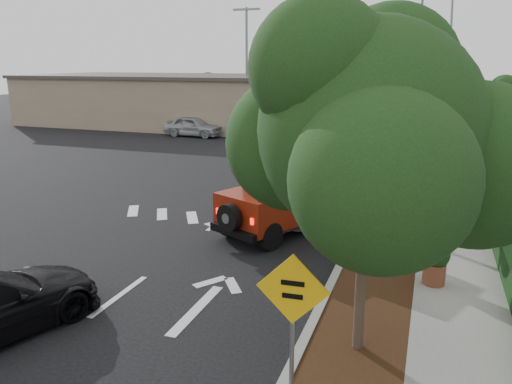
% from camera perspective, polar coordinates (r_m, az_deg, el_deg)
% --- Properties ---
extents(ground, '(120.00, 120.00, 0.00)m').
position_cam_1_polar(ground, '(12.35, -15.36, -11.38)').
color(ground, black).
rests_on(ground, ground).
extents(curb, '(0.20, 70.00, 0.15)m').
position_cam_1_polar(curb, '(21.73, 13.65, 0.35)').
color(curb, '#9E9B93').
rests_on(curb, ground).
extents(planting_strip, '(1.80, 70.00, 0.12)m').
position_cam_1_polar(planting_strip, '(21.66, 16.27, 0.08)').
color(planting_strip, black).
rests_on(planting_strip, ground).
extents(sidewalk, '(2.00, 70.00, 0.12)m').
position_cam_1_polar(sidewalk, '(21.66, 21.28, -0.34)').
color(sidewalk, gray).
rests_on(sidewalk, ground).
extents(hedge, '(0.80, 70.00, 0.80)m').
position_cam_1_polar(hedge, '(21.69, 25.05, 0.21)').
color(hedge, black).
rests_on(hedge, ground).
extents(commercial_building, '(22.00, 12.00, 4.00)m').
position_cam_1_polar(commercial_building, '(45.18, -10.77, 10.29)').
color(commercial_building, '#85715C').
rests_on(commercial_building, ground).
extents(transmission_tower, '(7.00, 4.00, 28.00)m').
position_cam_1_polar(transmission_tower, '(57.24, 19.01, 8.64)').
color(transmission_tower, slate).
rests_on(transmission_tower, ground).
extents(street_tree_near, '(3.80, 3.80, 5.92)m').
position_cam_1_polar(street_tree_near, '(10.07, 11.45, -17.52)').
color(street_tree_near, black).
rests_on(street_tree_near, ground).
extents(street_tree_mid, '(3.20, 3.20, 5.32)m').
position_cam_1_polar(street_tree_mid, '(16.41, 15.02, -4.71)').
color(street_tree_mid, black).
rests_on(street_tree_mid, ground).
extents(street_tree_far, '(3.40, 3.40, 5.62)m').
position_cam_1_polar(street_tree_far, '(22.65, 16.42, 0.54)').
color(street_tree_far, black).
rests_on(street_tree_far, ground).
extents(light_pole_a, '(2.00, 0.22, 9.00)m').
position_cam_1_polar(light_pole_a, '(37.73, -1.04, 6.65)').
color(light_pole_a, slate).
rests_on(light_pole_a, ground).
extents(light_pole_b, '(2.00, 0.22, 9.00)m').
position_cam_1_polar(light_pole_b, '(49.34, 2.79, 8.55)').
color(light_pole_b, slate).
rests_on(light_pole_b, ground).
extents(red_jeep, '(3.35, 4.47, 2.19)m').
position_cam_1_polar(red_jeep, '(15.87, 3.14, -0.68)').
color(red_jeep, black).
rests_on(red_jeep, ground).
extents(silver_suv_ahead, '(4.18, 6.06, 1.54)m').
position_cam_1_polar(silver_suv_ahead, '(17.85, 7.05, -0.16)').
color(silver_suv_ahead, '#989A9F').
rests_on(silver_suv_ahead, ground).
extents(silver_sedan_oncoming, '(2.30, 4.30, 1.35)m').
position_cam_1_polar(silver_sedan_oncoming, '(27.07, 2.91, 4.84)').
color(silver_sedan_oncoming, '#ABADB3').
rests_on(silver_sedan_oncoming, ground).
extents(parked_suv, '(4.43, 2.04, 1.47)m').
position_cam_1_polar(parked_suv, '(36.69, -7.18, 7.46)').
color(parked_suv, '#9C9FA3').
rests_on(parked_suv, ground).
extents(speed_hump_sign, '(1.14, 0.12, 2.43)m').
position_cam_1_polar(speed_hump_sign, '(7.84, 4.21, -12.99)').
color(speed_hump_sign, slate).
rests_on(speed_hump_sign, ground).
extents(terracotta_planter, '(0.66, 0.66, 1.16)m').
position_cam_1_polar(terracotta_planter, '(12.72, 19.84, -7.11)').
color(terracotta_planter, brown).
rests_on(terracotta_planter, ground).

